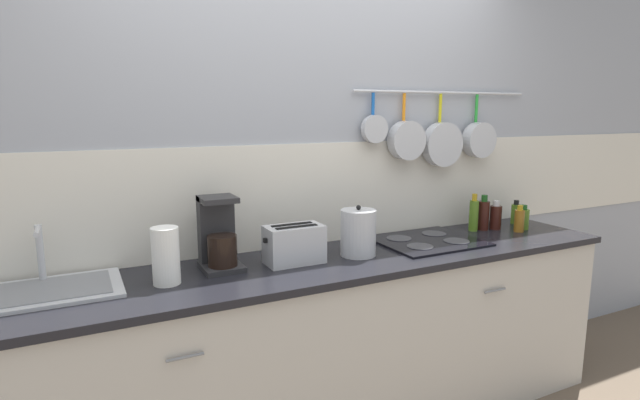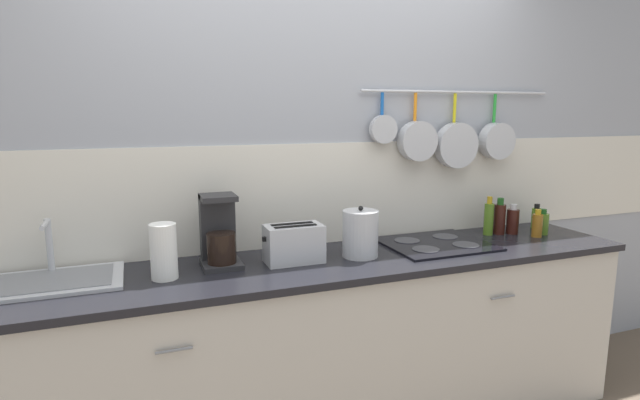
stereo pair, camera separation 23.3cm
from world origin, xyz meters
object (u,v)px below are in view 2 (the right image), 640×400
at_px(toaster, 294,244).
at_px(bottle_vinegar, 536,218).
at_px(bottle_hot_sauce, 542,223).
at_px(paper_towel_roll, 164,251).
at_px(bottle_cooking_wine, 489,218).
at_px(bottle_olive_oil, 513,221).
at_px(kettle, 360,234).
at_px(bottle_dish_soap, 499,218).
at_px(coffee_maker, 219,236).
at_px(bottle_sesame_oil, 537,225).

bearing_deg(toaster, bottle_vinegar, 4.80).
relative_size(toaster, bottle_hot_sauce, 1.94).
bearing_deg(paper_towel_roll, bottle_vinegar, 4.26).
distance_m(bottle_cooking_wine, bottle_olive_oil, 0.16).
relative_size(bottle_cooking_wine, bottle_hot_sauce, 1.51).
height_order(kettle, bottle_cooking_wine, kettle).
height_order(kettle, bottle_dish_soap, kettle).
bearing_deg(bottle_cooking_wine, paper_towel_roll, -175.64).
height_order(bottle_hot_sauce, bottle_vinegar, bottle_vinegar).
relative_size(bottle_hot_sauce, bottle_vinegar, 0.98).
height_order(toaster, bottle_olive_oil, toaster).
bearing_deg(bottle_cooking_wine, toaster, -174.89).
relative_size(paper_towel_roll, bottle_hot_sauce, 1.62).
xyz_separation_m(bottle_dish_soap, bottle_hot_sauce, (0.23, -0.09, -0.03)).
bearing_deg(toaster, kettle, -4.10).
xyz_separation_m(paper_towel_roll, bottle_cooking_wine, (1.81, 0.14, -0.02)).
height_order(paper_towel_roll, bottle_dish_soap, paper_towel_roll).
bearing_deg(coffee_maker, bottle_olive_oil, -0.19).
bearing_deg(paper_towel_roll, bottle_cooking_wine, 4.36).
bearing_deg(toaster, bottle_cooking_wine, 5.11).
bearing_deg(coffee_maker, bottle_sesame_oil, -3.74).
height_order(toaster, bottle_dish_soap, bottle_dish_soap).
distance_m(coffee_maker, bottle_dish_soap, 1.62).
height_order(coffee_maker, bottle_cooking_wine, coffee_maker).
bearing_deg(bottle_olive_oil, coffee_maker, 179.81).
xyz_separation_m(kettle, bottle_hot_sauce, (1.18, 0.03, -0.05)).
height_order(paper_towel_roll, kettle, kettle).
xyz_separation_m(bottle_hot_sauce, bottle_vinegar, (0.07, 0.13, 0.00)).
height_order(bottle_dish_soap, bottle_vinegar, bottle_dish_soap).
distance_m(coffee_maker, kettle, 0.68).
relative_size(paper_towel_roll, bottle_cooking_wine, 1.07).
height_order(kettle, bottle_sesame_oil, kettle).
relative_size(bottle_dish_soap, bottle_sesame_oil, 1.34).
distance_m(bottle_cooking_wine, bottle_hot_sauce, 0.32).
bearing_deg(bottle_hot_sauce, bottle_vinegar, 59.17).
height_order(coffee_maker, bottle_hot_sauce, coffee_maker).
bearing_deg(bottle_olive_oil, bottle_hot_sauce, -26.32).
bearing_deg(kettle, bottle_olive_oil, 5.91).
bearing_deg(paper_towel_roll, bottle_hot_sauce, 1.01).
bearing_deg(bottle_sesame_oil, kettle, 179.81).
height_order(bottle_cooking_wine, bottle_hot_sauce, bottle_cooking_wine).
relative_size(bottle_cooking_wine, bottle_dish_soap, 1.05).
bearing_deg(bottle_cooking_wine, kettle, -171.43).
xyz_separation_m(paper_towel_roll, bottle_hot_sauce, (2.11, 0.04, -0.05)).
xyz_separation_m(kettle, bottle_dish_soap, (0.95, 0.13, -0.02)).
height_order(paper_towel_roll, bottle_vinegar, paper_towel_roll).
bearing_deg(bottle_olive_oil, bottle_sesame_oil, -55.57).
bearing_deg(bottle_vinegar, bottle_hot_sauce, -120.83).
xyz_separation_m(bottle_dish_soap, bottle_olive_oil, (0.08, -0.02, -0.02)).
bearing_deg(bottle_sesame_oil, coffee_maker, 176.26).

